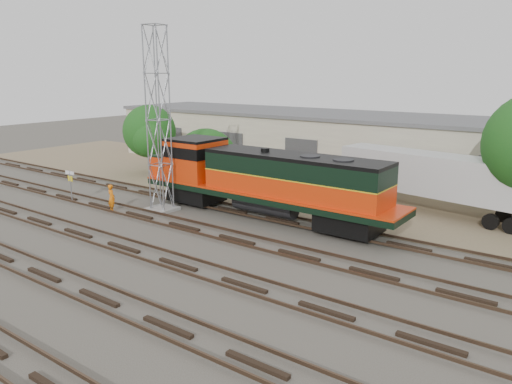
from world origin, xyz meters
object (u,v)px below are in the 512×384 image
Objects in this scene: locomotive at (261,179)px; worker at (112,198)px; signal_tower at (159,124)px; semi_trailer at (436,177)px.

locomotive is 10.09m from worker.
signal_tower reaches higher than locomotive.
signal_tower is at bearing -157.39° from locomotive.
locomotive is 7.52m from signal_tower.
worker is 21.29m from semi_trailer.
signal_tower is at bearing -136.36° from semi_trailer.
worker is (-2.52, -2.14, -4.86)m from signal_tower.
signal_tower reaches higher than worker.
locomotive reaches higher than worker.
signal_tower is 18.25m from semi_trailer.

